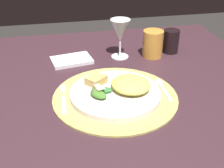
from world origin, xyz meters
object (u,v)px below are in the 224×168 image
(dining_table, at_px, (92,112))
(amber_tumbler, at_px, (153,44))
(napkin, at_px, (72,60))
(dark_tumbler, at_px, (171,41))
(fork, at_px, (64,100))
(spoon, at_px, (161,86))
(dinner_plate, at_px, (115,94))
(wine_glass, at_px, (120,32))

(dining_table, distance_m, amber_tumbler, 0.37)
(napkin, bearing_deg, dark_tumbler, 2.00)
(fork, bearing_deg, spoon, 3.98)
(dining_table, bearing_deg, fork, -137.89)
(dining_table, bearing_deg, dark_tumbler, 30.53)
(dinner_plate, distance_m, napkin, 0.31)
(amber_tumbler, bearing_deg, dining_table, -145.72)
(amber_tumbler, relative_size, dark_tumbler, 1.12)
(dining_table, relative_size, fork, 7.97)
(dinner_plate, bearing_deg, spoon, 8.97)
(amber_tumbler, distance_m, dark_tumbler, 0.09)
(wine_glass, height_order, dark_tumbler, wine_glass)
(dining_table, height_order, wine_glass, wine_glass)
(dinner_plate, relative_size, wine_glass, 1.82)
(napkin, xyz_separation_m, dark_tumbler, (0.41, 0.01, 0.04))
(spoon, xyz_separation_m, amber_tumbler, (0.05, 0.25, 0.04))
(spoon, distance_m, wine_glass, 0.29)
(fork, distance_m, wine_glass, 0.39)
(amber_tumbler, bearing_deg, dinner_plate, -127.36)
(spoon, height_order, amber_tumbler, amber_tumbler)
(dinner_plate, bearing_deg, dining_table, 127.18)
(wine_glass, xyz_separation_m, amber_tumbler, (0.13, -0.02, -0.05))
(dining_table, relative_size, amber_tumbler, 12.17)
(dining_table, height_order, dinner_plate, dinner_plate)
(dinner_plate, xyz_separation_m, napkin, (-0.11, 0.28, -0.01))
(dining_table, xyz_separation_m, dinner_plate, (0.07, -0.09, 0.12))
(dark_tumbler, bearing_deg, fork, -146.82)
(dark_tumbler, bearing_deg, wine_glass, -177.57)
(dining_table, distance_m, dark_tumbler, 0.45)
(dinner_plate, xyz_separation_m, spoon, (0.16, 0.03, -0.01))
(wine_glass, bearing_deg, dining_table, -125.72)
(dining_table, distance_m, dinner_plate, 0.16)
(amber_tumbler, bearing_deg, wine_glass, 172.76)
(napkin, bearing_deg, dining_table, -77.13)
(fork, xyz_separation_m, wine_glass, (0.24, 0.29, 0.10))
(dinner_plate, height_order, wine_glass, wine_glass)
(spoon, relative_size, amber_tumbler, 1.30)
(dinner_plate, relative_size, amber_tumbler, 2.65)
(napkin, height_order, amber_tumbler, amber_tumbler)
(dinner_plate, bearing_deg, dark_tumbler, 45.41)
(fork, relative_size, wine_glass, 1.05)
(dinner_plate, distance_m, fork, 0.16)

